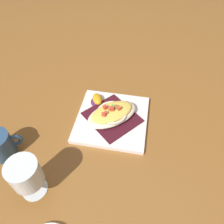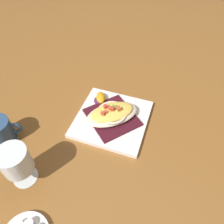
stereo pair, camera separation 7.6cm
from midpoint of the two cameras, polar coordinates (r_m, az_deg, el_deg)
ground_plane at (r=0.79m, az=2.73°, el=-2.34°), size 2.60×2.60×0.00m
square_plate at (r=0.79m, az=2.75°, el=-1.98°), size 0.28×0.28×0.02m
folded_napkin at (r=0.78m, az=2.78°, el=-1.50°), size 0.23×0.22×0.00m
gratin_dish at (r=0.76m, az=2.83°, el=-0.49°), size 0.20×0.21×0.05m
orange_garnish at (r=0.83m, az=-0.44°, el=3.53°), size 0.06×0.07×0.03m
coffee_mug at (r=0.78m, az=-24.84°, el=-4.94°), size 0.10×0.09×0.09m
stemmed_glass at (r=0.63m, az=-20.85°, el=-12.50°), size 0.08×0.08×0.14m
creamer_cup_1 at (r=0.64m, az=-17.46°, el=-26.57°), size 0.02×0.02×0.02m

